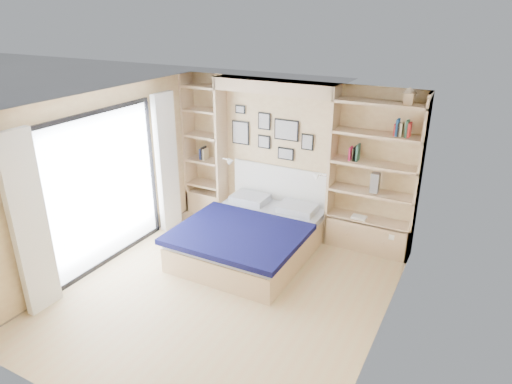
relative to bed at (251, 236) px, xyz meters
The scene contains 8 objects.
ground 1.16m from the bed, 79.74° to the right, with size 4.50×4.50×0.00m, color tan.
room_shell 0.91m from the bed, 114.20° to the left, with size 4.50×4.50×4.50m.
bed is the anchor object (origin of this frame).
photo_gallery 1.74m from the bed, 102.71° to the left, with size 1.48×0.02×0.82m.
reading_lamps 1.21m from the bed, 96.36° to the left, with size 1.92×0.12×0.15m.
shelf_decor 2.15m from the bed, 36.33° to the left, with size 3.53×0.23×2.03m.
deck 3.59m from the bed, 161.93° to the right, with size 3.20×4.00×0.05m, color #6E6051.
deck_chair 3.32m from the bed, behind, with size 0.69×0.84×0.73m.
Camera 1 is at (2.77, -4.32, 3.56)m, focal length 32.00 mm.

